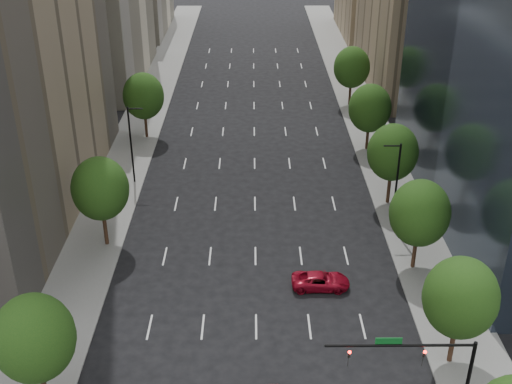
{
  "coord_description": "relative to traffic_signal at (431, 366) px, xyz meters",
  "views": [
    {
      "loc": [
        -0.24,
        0.48,
        32.64
      ],
      "look_at": [
        0.04,
        47.41,
        8.0
      ],
      "focal_mm": 45.11,
      "sensor_mm": 36.0,
      "label": 1
    }
  ],
  "objects": [
    {
      "name": "car_red_far",
      "position": [
        -5.03,
        15.12,
        -4.49
      ],
      "size": [
        4.94,
        2.3,
        1.37
      ],
      "primitive_type": "imported",
      "rotation": [
        0.0,
        0.0,
        1.56
      ],
      "color": "maroon",
      "rests_on": "ground"
    },
    {
      "name": "streetlight_ln",
      "position": [
        -23.96,
        35.0,
        -0.33
      ],
      "size": [
        1.7,
        0.2,
        9.0
      ],
      "color": "black",
      "rests_on": "ground"
    },
    {
      "name": "tree_right_2",
      "position": [
        3.47,
        18.0,
        0.43
      ],
      "size": [
        5.2,
        5.2,
        8.61
      ],
      "color": "#382316",
      "rests_on": "ground"
    },
    {
      "name": "tree_left_1",
      "position": [
        -24.53,
        22.0,
        0.79
      ],
      "size": [
        5.2,
        5.2,
        8.97
      ],
      "color": "#382316",
      "rests_on": "ground"
    },
    {
      "name": "tree_right_4",
      "position": [
        3.47,
        44.0,
        0.29
      ],
      "size": [
        5.2,
        5.2,
        8.46
      ],
      "color": "#382316",
      "rests_on": "ground"
    },
    {
      "name": "sidewalk_left",
      "position": [
        -26.03,
        30.0,
        -5.1
      ],
      "size": [
        6.0,
        200.0,
        0.15
      ],
      "primitive_type": "cube",
      "color": "slate",
      "rests_on": "ground"
    },
    {
      "name": "streetlight_rn",
      "position": [
        2.91,
        25.0,
        -0.33
      ],
      "size": [
        1.7,
        0.2,
        9.0
      ],
      "color": "black",
      "rests_on": "ground"
    },
    {
      "name": "tree_right_5",
      "position": [
        3.47,
        60.0,
        0.58
      ],
      "size": [
        5.2,
        5.2,
        8.75
      ],
      "color": "#382316",
      "rests_on": "ground"
    },
    {
      "name": "tree_right_1",
      "position": [
        3.47,
        6.0,
        0.58
      ],
      "size": [
        5.2,
        5.2,
        8.75
      ],
      "color": "#382316",
      "rests_on": "ground"
    },
    {
      "name": "tree_left_0",
      "position": [
        -24.53,
        2.0,
        0.58
      ],
      "size": [
        5.2,
        5.2,
        8.75
      ],
      "color": "#382316",
      "rests_on": "ground"
    },
    {
      "name": "sidewalk_right",
      "position": [
        4.97,
        30.0,
        -5.1
      ],
      "size": [
        6.0,
        200.0,
        0.15
      ],
      "primitive_type": "cube",
      "color": "slate",
      "rests_on": "ground"
    },
    {
      "name": "tree_left_2",
      "position": [
        -24.53,
        48.0,
        0.5
      ],
      "size": [
        5.2,
        5.2,
        8.68
      ],
      "color": "#382316",
      "rests_on": "ground"
    },
    {
      "name": "tree_right_3",
      "position": [
        3.47,
        30.0,
        0.72
      ],
      "size": [
        5.2,
        5.2,
        8.89
      ],
      "color": "#382316",
      "rests_on": "ground"
    },
    {
      "name": "traffic_signal",
      "position": [
        0.0,
        0.0,
        0.0
      ],
      "size": [
        9.12,
        0.4,
        7.38
      ],
      "color": "black",
      "rests_on": "ground"
    }
  ]
}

